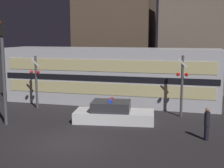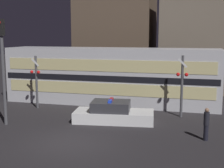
{
  "view_description": "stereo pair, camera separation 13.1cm",
  "coord_description": "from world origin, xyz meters",
  "px_view_note": "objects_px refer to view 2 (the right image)",
  "views": [
    {
      "loc": [
        5.41,
        -13.14,
        5.04
      ],
      "look_at": [
        0.37,
        6.42,
        1.84
      ],
      "focal_mm": 50.0,
      "sensor_mm": 36.0,
      "label": 1
    },
    {
      "loc": [
        5.54,
        -13.11,
        5.04
      ],
      "look_at": [
        0.37,
        6.42,
        1.84
      ],
      "focal_mm": 50.0,
      "sensor_mm": 36.0,
      "label": 2
    }
  ],
  "objects_px": {
    "train": "(110,76)",
    "crossing_signal_near": "(182,84)",
    "police_car": "(113,113)",
    "traffic_light_corner": "(3,63)",
    "pedestrian": "(206,124)"
  },
  "relations": [
    {
      "from": "train",
      "to": "crossing_signal_near",
      "type": "bearing_deg",
      "value": -27.46
    },
    {
      "from": "train",
      "to": "traffic_light_corner",
      "type": "distance_m",
      "value": 8.28
    },
    {
      "from": "police_car",
      "to": "crossing_signal_near",
      "type": "bearing_deg",
      "value": 21.22
    },
    {
      "from": "traffic_light_corner",
      "to": "police_car",
      "type": "bearing_deg",
      "value": 20.47
    },
    {
      "from": "train",
      "to": "crossing_signal_near",
      "type": "xyz_separation_m",
      "value": [
        5.25,
        -2.73,
        0.04
      ]
    },
    {
      "from": "police_car",
      "to": "traffic_light_corner",
      "type": "bearing_deg",
      "value": -166.94
    },
    {
      "from": "train",
      "to": "police_car",
      "type": "distance_m",
      "value": 5.25
    },
    {
      "from": "train",
      "to": "pedestrian",
      "type": "relative_size",
      "value": 9.69
    },
    {
      "from": "train",
      "to": "police_car",
      "type": "xyz_separation_m",
      "value": [
        1.45,
        -4.8,
        -1.55
      ]
    },
    {
      "from": "police_car",
      "to": "traffic_light_corner",
      "type": "xyz_separation_m",
      "value": [
        -5.72,
        -2.14,
        3.0
      ]
    },
    {
      "from": "pedestrian",
      "to": "crossing_signal_near",
      "type": "relative_size",
      "value": 0.42
    },
    {
      "from": "train",
      "to": "crossing_signal_near",
      "type": "height_order",
      "value": "train"
    },
    {
      "from": "police_car",
      "to": "train",
      "type": "bearing_deg",
      "value": 99.37
    },
    {
      "from": "train",
      "to": "traffic_light_corner",
      "type": "bearing_deg",
      "value": -121.65
    },
    {
      "from": "pedestrian",
      "to": "traffic_light_corner",
      "type": "relative_size",
      "value": 0.27
    }
  ]
}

